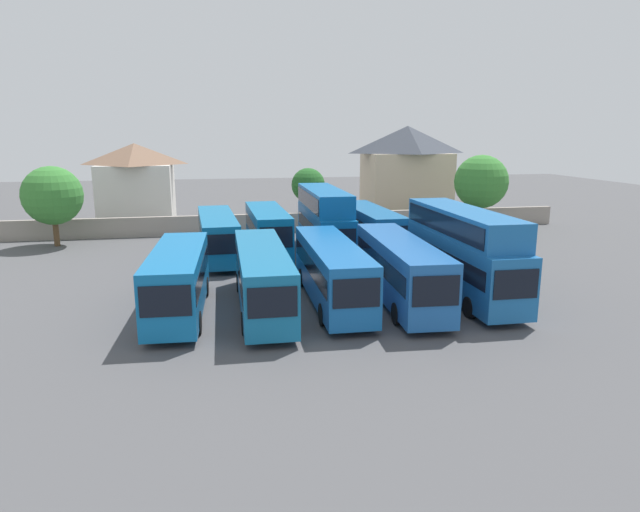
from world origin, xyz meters
name	(u,v)px	position (x,y,z in m)	size (l,w,h in m)	color
ground	(287,243)	(0.00, 18.00, 0.00)	(140.00, 140.00, 0.00)	#4C4C4F
depot_boundary_wall	(280,223)	(0.00, 23.19, 0.90)	(56.00, 0.50, 1.80)	gray
bus_1	(178,278)	(-8.02, -0.09, 1.95)	(2.96, 10.41, 3.41)	#1065A6
bus_2	(262,275)	(-3.71, -0.18, 1.92)	(2.65, 11.93, 3.35)	#136496
bus_3	(332,269)	(0.15, 0.38, 1.92)	(2.73, 11.79, 3.36)	#155BA4
bus_4	(400,267)	(3.88, -0.22, 2.00)	(3.13, 11.92, 3.50)	#1D58A3
bus_5	(463,248)	(7.72, 0.23, 2.83)	(2.72, 11.77, 5.03)	#1B5FA2
bus_6	(218,234)	(-5.87, 12.90, 1.88)	(2.99, 11.46, 3.29)	#10659A
bus_7	(268,229)	(-2.10, 13.34, 2.02)	(2.74, 10.48, 3.55)	#0B629A
bus_8	(324,218)	(2.28, 13.16, 2.82)	(2.82, 11.55, 5.01)	#0B599C
bus_9	(370,227)	(5.99, 13.29, 1.95)	(2.72, 11.36, 3.42)	#155B99
house_terrace_left	(136,182)	(-13.89, 32.22, 4.17)	(7.65, 7.49, 8.18)	silver
house_terrace_centre	(406,170)	(15.38, 31.62, 5.09)	(9.60, 6.55, 9.98)	#C6B293
tree_left_of_lot	(52,196)	(-19.01, 20.19, 4.20)	(4.80, 4.80, 6.61)	brown
tree_behind_wall	(308,185)	(3.16, 25.69, 4.16)	(3.32, 3.32, 5.86)	brown
tree_right_of_lot	(481,182)	(19.23, 21.19, 4.62)	(5.11, 5.11, 7.19)	brown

